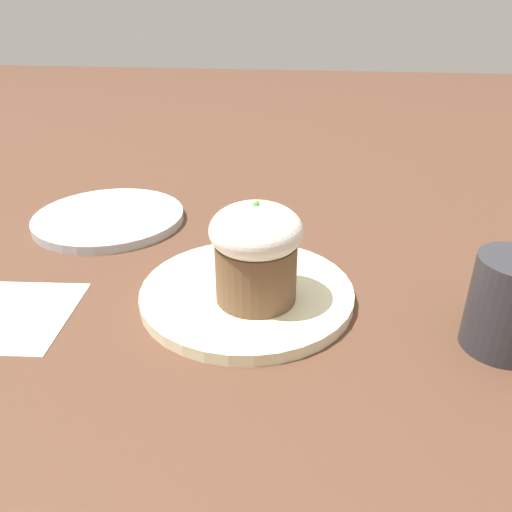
# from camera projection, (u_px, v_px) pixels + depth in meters

# --- Properties ---
(ground_plane) EXTENTS (4.00, 4.00, 0.00)m
(ground_plane) POSITION_uv_depth(u_px,v_px,m) (247.00, 298.00, 0.59)
(ground_plane) COLOR #513323
(dessert_plate) EXTENTS (0.25, 0.25, 0.01)m
(dessert_plate) POSITION_uv_depth(u_px,v_px,m) (247.00, 293.00, 0.59)
(dessert_plate) COLOR beige
(dessert_plate) RESTS_ON ground_plane
(carrot_cake) EXTENTS (0.10, 0.10, 0.12)m
(carrot_cake) POSITION_uv_depth(u_px,v_px,m) (256.00, 251.00, 0.54)
(carrot_cake) COLOR brown
(carrot_cake) RESTS_ON dessert_plate
(spoon) EXTENTS (0.11, 0.07, 0.01)m
(spoon) POSITION_uv_depth(u_px,v_px,m) (262.00, 272.00, 0.61)
(spoon) COLOR silver
(spoon) RESTS_ON dessert_plate
(coffee_cup) EXTENTS (0.11, 0.08, 0.10)m
(coffee_cup) POSITION_uv_depth(u_px,v_px,m) (509.00, 304.00, 0.49)
(coffee_cup) COLOR #2D2D33
(coffee_cup) RESTS_ON ground_plane
(side_plate) EXTENTS (0.23, 0.23, 0.01)m
(side_plate) POSITION_uv_depth(u_px,v_px,m) (109.00, 218.00, 0.78)
(side_plate) COLOR #B2B7BC
(side_plate) RESTS_ON ground_plane
(paper_napkin) EXTENTS (0.15, 0.13, 0.00)m
(paper_napkin) POSITION_uv_depth(u_px,v_px,m) (17.00, 315.00, 0.56)
(paper_napkin) COLOR white
(paper_napkin) RESTS_ON ground_plane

